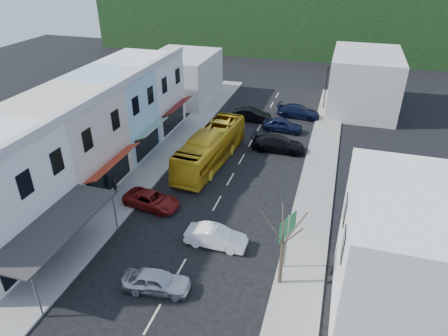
% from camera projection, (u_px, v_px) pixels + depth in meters
% --- Properties ---
extents(ground, '(120.00, 120.00, 0.00)m').
position_uv_depth(ground, '(200.00, 233.00, 28.99)').
color(ground, black).
rests_on(ground, ground).
extents(sidewalk_left, '(3.00, 52.00, 0.15)m').
position_uv_depth(sidewalk_left, '(163.00, 157.00, 39.20)').
color(sidewalk_left, gray).
rests_on(sidewalk_left, ground).
extents(sidewalk_right, '(3.00, 52.00, 0.15)m').
position_uv_depth(sidewalk_right, '(318.00, 180.00, 35.44)').
color(sidewalk_right, gray).
rests_on(sidewalk_right, ground).
extents(shopfront_row, '(8.25, 30.00, 8.00)m').
position_uv_depth(shopfront_row, '(82.00, 135.00, 34.35)').
color(shopfront_row, silver).
rests_on(shopfront_row, ground).
extents(right_building, '(8.00, 9.00, 8.00)m').
position_uv_depth(right_building, '(421.00, 265.00, 20.31)').
color(right_building, silver).
rests_on(right_building, ground).
extents(distant_block_left, '(8.00, 10.00, 6.00)m').
position_uv_depth(distant_block_left, '(183.00, 77.00, 53.13)').
color(distant_block_left, '#B7B2A8').
rests_on(distant_block_left, ground).
extents(distant_block_right, '(8.00, 12.00, 7.00)m').
position_uv_depth(distant_block_right, '(364.00, 81.00, 49.64)').
color(distant_block_right, '#B7B2A8').
rests_on(distant_block_right, ground).
extents(hillside, '(80.00, 26.00, 14.00)m').
position_uv_depth(hillside, '(301.00, 11.00, 80.56)').
color(hillside, black).
rests_on(hillside, ground).
extents(bus, '(3.46, 11.77, 3.10)m').
position_uv_depth(bus, '(211.00, 148.00, 37.65)').
color(bus, gold).
rests_on(bus, ground).
extents(car_silver, '(4.59, 2.34, 1.40)m').
position_uv_depth(car_silver, '(157.00, 281.00, 23.86)').
color(car_silver, silver).
rests_on(car_silver, ground).
extents(car_white, '(4.41, 1.83, 1.40)m').
position_uv_depth(car_white, '(216.00, 237.00, 27.47)').
color(car_white, white).
rests_on(car_white, ground).
extents(car_red, '(4.81, 2.50, 1.40)m').
position_uv_depth(car_red, '(151.00, 199.00, 31.58)').
color(car_red, maroon).
rests_on(car_red, ground).
extents(car_black_near, '(4.52, 1.90, 1.40)m').
position_uv_depth(car_black_near, '(278.00, 144.00, 40.32)').
color(car_black_near, black).
rests_on(car_black_near, ground).
extents(car_navy_mid, '(4.53, 2.15, 1.40)m').
position_uv_depth(car_navy_mid, '(283.00, 125.00, 44.58)').
color(car_navy_mid, black).
rests_on(car_navy_mid, ground).
extents(car_black_far, '(4.41, 1.83, 1.40)m').
position_uv_depth(car_black_far, '(252.00, 115.00, 47.30)').
color(car_black_far, black).
rests_on(car_black_far, ground).
extents(car_navy_far, '(4.63, 2.17, 1.40)m').
position_uv_depth(car_navy_far, '(298.00, 112.00, 48.27)').
color(car_navy_far, black).
rests_on(car_navy_far, ground).
extents(pedestrian_left, '(0.60, 0.71, 1.70)m').
position_uv_depth(pedestrian_left, '(115.00, 184.00, 33.05)').
color(pedestrian_left, black).
rests_on(pedestrian_left, sidewalk_left).
extents(direction_sign, '(1.56, 2.03, 4.17)m').
position_uv_depth(direction_sign, '(286.00, 243.00, 24.80)').
color(direction_sign, '#13562A').
rests_on(direction_sign, ground).
extents(street_tree, '(3.18, 3.18, 6.34)m').
position_uv_depth(street_tree, '(283.00, 244.00, 23.08)').
color(street_tree, '#342A1F').
rests_on(street_tree, ground).
extents(traffic_signal, '(1.05, 1.35, 5.50)m').
position_uv_depth(traffic_signal, '(326.00, 88.00, 49.92)').
color(traffic_signal, black).
rests_on(traffic_signal, ground).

